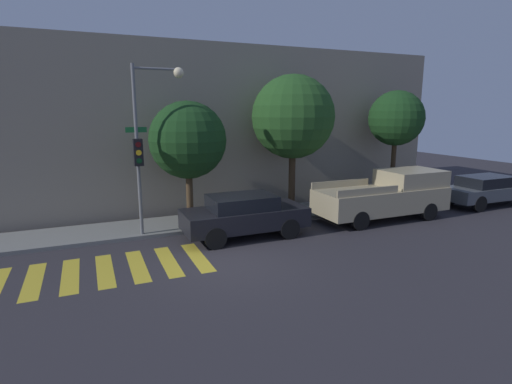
{
  "coord_description": "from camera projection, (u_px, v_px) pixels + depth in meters",
  "views": [
    {
      "loc": [
        -3.62,
        -10.59,
        4.42
      ],
      "look_at": [
        1.81,
        2.1,
        1.6
      ],
      "focal_mm": 28.0,
      "sensor_mm": 36.0,
      "label": 1
    }
  ],
  "objects": [
    {
      "name": "sedan_near_corner",
      "position": [
        244.0,
        215.0,
        14.07
      ],
      "size": [
        4.36,
        1.85,
        1.52
      ],
      "color": "black",
      "rests_on": "ground"
    },
    {
      "name": "building_row",
      "position": [
        166.0,
        128.0,
        19.14
      ],
      "size": [
        26.0,
        6.0,
        7.22
      ],
      "primitive_type": "cube",
      "color": "gray",
      "rests_on": "ground"
    },
    {
      "name": "tree_near_corner",
      "position": [
        188.0,
        140.0,
        14.99
      ],
      "size": [
        2.92,
        2.92,
        4.79
      ],
      "color": "#4C3823",
      "rests_on": "ground"
    },
    {
      "name": "crosswalk",
      "position": [
        105.0,
        270.0,
        11.24
      ],
      "size": [
        5.79,
        2.6,
        0.0
      ],
      "color": "gold",
      "rests_on": "ground"
    },
    {
      "name": "pickup_truck",
      "position": [
        387.0,
        195.0,
        16.48
      ],
      "size": [
        5.55,
        2.07,
        1.98
      ],
      "color": "tan",
      "rests_on": "ground"
    },
    {
      "name": "sedan_middle",
      "position": [
        486.0,
        190.0,
        18.81
      ],
      "size": [
        4.55,
        1.75,
        1.42
      ],
      "color": "#4C5156",
      "rests_on": "ground"
    },
    {
      "name": "traffic_light_pole",
      "position": [
        147.0,
        132.0,
        13.48
      ],
      "size": [
        2.04,
        0.56,
        5.94
      ],
      "color": "slate",
      "rests_on": "ground"
    },
    {
      "name": "ground_plane",
      "position": [
        228.0,
        263.0,
        11.82
      ],
      "size": [
        60.0,
        60.0,
        0.0
      ],
      "primitive_type": "plane",
      "color": "#2D2B30"
    },
    {
      "name": "sidewalk",
      "position": [
        191.0,
        223.0,
        15.73
      ],
      "size": [
        26.0,
        2.33,
        0.14
      ],
      "primitive_type": "cube",
      "color": "slate",
      "rests_on": "ground"
    },
    {
      "name": "tree_far_end",
      "position": [
        396.0,
        119.0,
        18.68
      ],
      "size": [
        2.57,
        2.57,
        5.36
      ],
      "color": "#42301E",
      "rests_on": "ground"
    },
    {
      "name": "tree_midblock",
      "position": [
        293.0,
        117.0,
        16.55
      ],
      "size": [
        3.47,
        3.47,
        5.9
      ],
      "color": "#42301E",
      "rests_on": "ground"
    }
  ]
}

